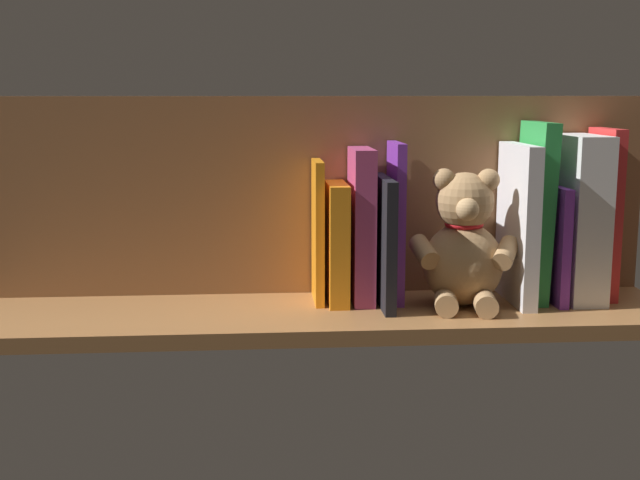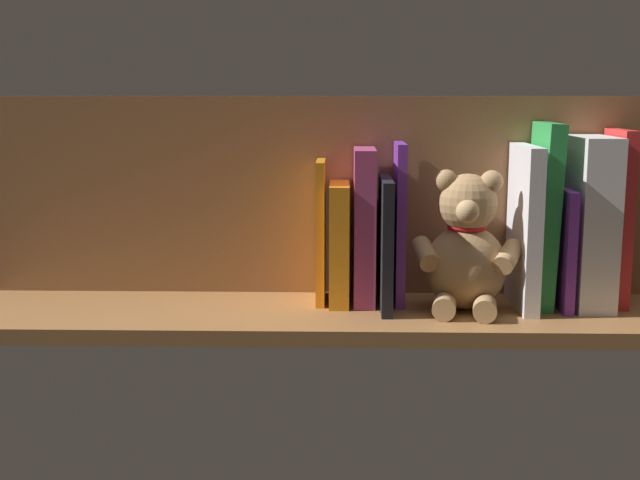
% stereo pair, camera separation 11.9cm
% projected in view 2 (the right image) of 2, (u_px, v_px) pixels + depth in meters
% --- Properties ---
extents(ground_plane, '(1.03, 0.25, 0.02)m').
position_uv_depth(ground_plane, '(320.00, 315.00, 1.22)').
color(ground_plane, '#9E6B3D').
extents(shelf_back_panel, '(1.03, 0.02, 0.30)m').
position_uv_depth(shelf_back_panel, '(322.00, 196.00, 1.29)').
color(shelf_back_panel, brown).
rests_on(shelf_back_panel, ground_plane).
extents(book_0, '(0.02, 0.10, 0.25)m').
position_uv_depth(book_0, '(617.00, 218.00, 1.22)').
color(book_0, red).
rests_on(book_0, ground_plane).
extents(dictionary_thick_white, '(0.05, 0.13, 0.25)m').
position_uv_depth(dictionary_thick_white, '(590.00, 222.00, 1.21)').
color(dictionary_thick_white, white).
rests_on(dictionary_thick_white, ground_plane).
extents(book_1, '(0.01, 0.13, 0.17)m').
position_uv_depth(book_1, '(560.00, 247.00, 1.21)').
color(book_1, purple).
rests_on(book_1, ground_plane).
extents(book_2, '(0.03, 0.12, 0.27)m').
position_uv_depth(book_2, '(543.00, 215.00, 1.21)').
color(book_2, green).
rests_on(book_2, ground_plane).
extents(book_3, '(0.02, 0.15, 0.23)m').
position_uv_depth(book_3, '(524.00, 227.00, 1.20)').
color(book_3, silver).
rests_on(book_3, ground_plane).
extents(teddy_bear, '(0.16, 0.14, 0.20)m').
position_uv_depth(teddy_bear, '(467.00, 249.00, 1.19)').
color(teddy_bear, tan).
rests_on(teddy_bear, ground_plane).
extents(book_4, '(0.01, 0.10, 0.24)m').
position_uv_depth(book_4, '(399.00, 223.00, 1.23)').
color(book_4, purple).
rests_on(book_4, ground_plane).
extents(book_5, '(0.02, 0.15, 0.19)m').
position_uv_depth(book_5, '(385.00, 243.00, 1.21)').
color(book_5, black).
rests_on(book_5, ground_plane).
extents(book_6, '(0.03, 0.11, 0.23)m').
position_uv_depth(book_6, '(364.00, 226.00, 1.23)').
color(book_6, '#B23F72').
rests_on(book_6, ground_plane).
extents(book_7, '(0.03, 0.11, 0.18)m').
position_uv_depth(book_7, '(339.00, 243.00, 1.23)').
color(book_7, orange).
rests_on(book_7, ground_plane).
extents(book_8, '(0.01, 0.10, 0.21)m').
position_uv_depth(book_8, '(321.00, 231.00, 1.24)').
color(book_8, orange).
rests_on(book_8, ground_plane).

